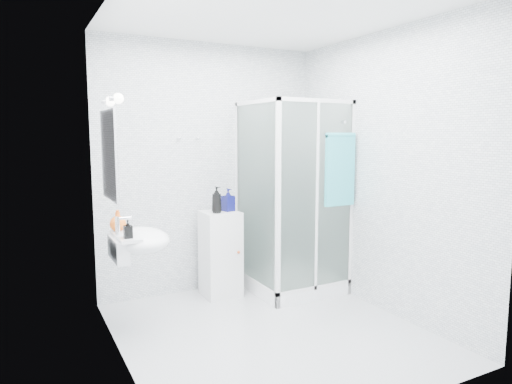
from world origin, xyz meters
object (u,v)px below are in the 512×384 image
wall_basin (138,241)px  soap_dispenser_black (128,229)px  storage_cabinet (221,254)px  shampoo_bottle_a (217,200)px  shampoo_bottle_b (228,200)px  soap_dispenser_orange (118,220)px  shower_enclosure (290,251)px  hand_towel (340,168)px

wall_basin → soap_dispenser_black: (-0.10, -0.15, 0.14)m
storage_cabinet → shampoo_bottle_a: size_ratio=3.29×
shampoo_bottle_a → shampoo_bottle_b: bearing=19.1°
shampoo_bottle_b → soap_dispenser_black: bearing=-148.6°
soap_dispenser_orange → shower_enclosure: bearing=4.5°
soap_dispenser_black → soap_dispenser_orange: bearing=92.3°
shampoo_bottle_a → soap_dispenser_orange: shampoo_bottle_a is taller
shampoo_bottle_a → soap_dispenser_black: 1.22m
shower_enclosure → soap_dispenser_orange: (-1.77, -0.14, 0.50)m
wall_basin → hand_towel: size_ratio=0.78×
shower_enclosure → wall_basin: bearing=-169.2°
storage_cabinet → shampoo_bottle_a: bearing=-137.2°
shower_enclosure → storage_cabinet: 0.73m
wall_basin → shampoo_bottle_a: 1.07m
hand_towel → soap_dispenser_black: size_ratio=5.01×
shower_enclosure → hand_towel: size_ratio=2.78×
storage_cabinet → shampoo_bottle_b: 0.56m
wall_basin → storage_cabinet: size_ratio=0.64×
shower_enclosure → wall_basin: shower_enclosure is taller
shower_enclosure → soap_dispenser_orange: 1.85m
shower_enclosure → shampoo_bottle_b: 0.84m
soap_dispenser_orange → shampoo_bottle_a: bearing=18.3°
shower_enclosure → shampoo_bottle_a: (-0.74, 0.20, 0.56)m
shampoo_bottle_a → shampoo_bottle_b: shampoo_bottle_a is taller
shower_enclosure → soap_dispenser_orange: size_ratio=11.56×
shower_enclosure → storage_cabinet: size_ratio=2.28×
storage_cabinet → shampoo_bottle_a: (-0.06, -0.05, 0.57)m
shower_enclosure → soap_dispenser_black: (-1.76, -0.46, 0.49)m
shampoo_bottle_b → soap_dispenser_black: shampoo_bottle_b is taller
hand_towel → shampoo_bottle_b: 1.17m
wall_basin → shampoo_bottle_a: bearing=29.5°
shower_enclosure → shampoo_bottle_a: 0.95m
soap_dispenser_orange → soap_dispenser_black: 0.32m
wall_basin → hand_towel: 2.05m
hand_towel → shampoo_bottle_b: size_ratio=3.08×
wall_basin → soap_dispenser_orange: size_ratio=3.24×
hand_towel → soap_dispenser_orange: hand_towel is taller
wall_basin → soap_dispenser_orange: bearing=123.8°
storage_cabinet → soap_dispenser_black: size_ratio=6.12×
storage_cabinet → soap_dispenser_black: soap_dispenser_black is taller
wall_basin → soap_dispenser_black: 0.23m
shampoo_bottle_a → shampoo_bottle_b: size_ratio=1.14×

